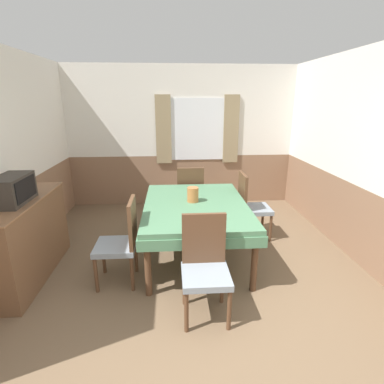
{
  "coord_description": "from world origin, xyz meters",
  "views": [
    {
      "loc": [
        -0.2,
        -1.7,
        1.99
      ],
      "look_at": [
        0.05,
        1.86,
        0.88
      ],
      "focal_mm": 28.0,
      "sensor_mm": 36.0,
      "label": 1
    }
  ],
  "objects_px": {
    "tv": "(12,190)",
    "vase": "(193,195)",
    "chair_head_window": "(190,194)",
    "chair_right_far": "(250,204)",
    "sideboard": "(25,239)",
    "dining_table": "(196,211)",
    "chair_left_near": "(122,240)",
    "chair_head_near": "(205,264)"
  },
  "relations": [
    {
      "from": "chair_head_window",
      "to": "chair_head_near",
      "type": "bearing_deg",
      "value": -90.0
    },
    {
      "from": "chair_head_near",
      "to": "tv",
      "type": "xyz_separation_m",
      "value": [
        -1.96,
        0.66,
        0.57
      ]
    },
    {
      "from": "chair_head_near",
      "to": "tv",
      "type": "relative_size",
      "value": 1.85
    },
    {
      "from": "dining_table",
      "to": "chair_left_near",
      "type": "height_order",
      "value": "chair_left_near"
    },
    {
      "from": "vase",
      "to": "sideboard",
      "type": "bearing_deg",
      "value": -167.86
    },
    {
      "from": "chair_head_window",
      "to": "chair_left_near",
      "type": "relative_size",
      "value": 1.0
    },
    {
      "from": "dining_table",
      "to": "chair_left_near",
      "type": "bearing_deg",
      "value": -148.31
    },
    {
      "from": "dining_table",
      "to": "chair_head_near",
      "type": "distance_m",
      "value": 1.1
    },
    {
      "from": "chair_head_near",
      "to": "vase",
      "type": "height_order",
      "value": "chair_head_near"
    },
    {
      "from": "chair_head_near",
      "to": "chair_right_far",
      "type": "distance_m",
      "value": 1.83
    },
    {
      "from": "chair_head_window",
      "to": "chair_left_near",
      "type": "height_order",
      "value": "same"
    },
    {
      "from": "tv",
      "to": "vase",
      "type": "xyz_separation_m",
      "value": [
        1.93,
        0.51,
        -0.26
      ]
    },
    {
      "from": "vase",
      "to": "dining_table",
      "type": "bearing_deg",
      "value": -66.83
    },
    {
      "from": "tv",
      "to": "vase",
      "type": "height_order",
      "value": "tv"
    },
    {
      "from": "chair_left_near",
      "to": "tv",
      "type": "xyz_separation_m",
      "value": [
        -1.11,
        0.09,
        0.57
      ]
    },
    {
      "from": "chair_right_far",
      "to": "sideboard",
      "type": "relative_size",
      "value": 0.66
    },
    {
      "from": "dining_table",
      "to": "sideboard",
      "type": "xyz_separation_m",
      "value": [
        -1.97,
        -0.35,
        -0.16
      ]
    },
    {
      "from": "chair_right_far",
      "to": "chair_head_window",
      "type": "bearing_deg",
      "value": -123.7
    },
    {
      "from": "chair_head_near",
      "to": "chair_left_near",
      "type": "height_order",
      "value": "same"
    },
    {
      "from": "chair_left_near",
      "to": "chair_right_far",
      "type": "bearing_deg",
      "value": -58.31
    },
    {
      "from": "dining_table",
      "to": "chair_head_window",
      "type": "relative_size",
      "value": 1.85
    },
    {
      "from": "vase",
      "to": "chair_left_near",
      "type": "bearing_deg",
      "value": -144.08
    },
    {
      "from": "tv",
      "to": "sideboard",
      "type": "bearing_deg",
      "value": 95.39
    },
    {
      "from": "chair_right_far",
      "to": "vase",
      "type": "distance_m",
      "value": 1.04
    },
    {
      "from": "chair_right_far",
      "to": "sideboard",
      "type": "height_order",
      "value": "chair_right_far"
    },
    {
      "from": "chair_head_window",
      "to": "vase",
      "type": "xyz_separation_m",
      "value": [
        -0.03,
        -1.03,
        0.31
      ]
    },
    {
      "from": "chair_head_window",
      "to": "chair_right_far",
      "type": "bearing_deg",
      "value": -33.7
    },
    {
      "from": "dining_table",
      "to": "chair_right_far",
      "type": "height_order",
      "value": "chair_right_far"
    },
    {
      "from": "sideboard",
      "to": "tv",
      "type": "bearing_deg",
      "value": -84.61
    },
    {
      "from": "dining_table",
      "to": "chair_left_near",
      "type": "distance_m",
      "value": 1.01
    },
    {
      "from": "chair_head_near",
      "to": "chair_left_near",
      "type": "distance_m",
      "value": 1.03
    },
    {
      "from": "dining_table",
      "to": "chair_head_near",
      "type": "xyz_separation_m",
      "value": [
        -0.0,
        -1.1,
        -0.12
      ]
    },
    {
      "from": "tv",
      "to": "vase",
      "type": "distance_m",
      "value": 2.01
    },
    {
      "from": "dining_table",
      "to": "sideboard",
      "type": "height_order",
      "value": "sideboard"
    },
    {
      "from": "chair_head_window",
      "to": "vase",
      "type": "height_order",
      "value": "chair_head_window"
    },
    {
      "from": "chair_head_window",
      "to": "chair_right_far",
      "type": "height_order",
      "value": "same"
    },
    {
      "from": "chair_right_far",
      "to": "sideboard",
      "type": "xyz_separation_m",
      "value": [
        -2.82,
        -0.87,
        -0.04
      ]
    },
    {
      "from": "chair_head_near",
      "to": "tv",
      "type": "bearing_deg",
      "value": -18.54
    },
    {
      "from": "chair_head_near",
      "to": "vase",
      "type": "distance_m",
      "value": 1.21
    },
    {
      "from": "chair_head_window",
      "to": "chair_left_near",
      "type": "xyz_separation_m",
      "value": [
        -0.85,
        -1.62,
        0.0
      ]
    },
    {
      "from": "chair_left_near",
      "to": "chair_right_far",
      "type": "height_order",
      "value": "same"
    },
    {
      "from": "sideboard",
      "to": "tv",
      "type": "distance_m",
      "value": 0.62
    }
  ]
}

